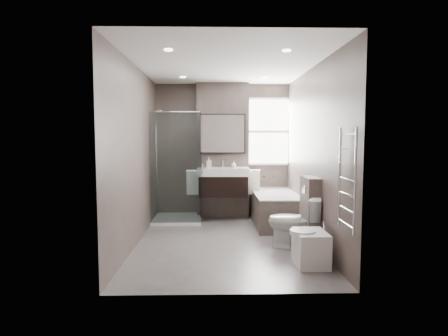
{
  "coord_description": "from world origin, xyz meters",
  "views": [
    {
      "loc": [
        -0.16,
        -5.51,
        1.57
      ],
      "look_at": [
        -0.02,
        0.15,
        1.1
      ],
      "focal_mm": 30.0,
      "sensor_mm": 36.0,
      "label": 1
    }
  ],
  "objects_px": {
    "vanity": "(223,181)",
    "bidet": "(310,247)",
    "toilet": "(294,221)",
    "bathtub": "(275,207)"
  },
  "relations": [
    {
      "from": "vanity",
      "to": "bidet",
      "type": "distance_m",
      "value": 2.73
    },
    {
      "from": "bidet",
      "to": "vanity",
      "type": "bearing_deg",
      "value": 112.28
    },
    {
      "from": "vanity",
      "to": "toilet",
      "type": "relative_size",
      "value": 1.27
    },
    {
      "from": "bathtub",
      "to": "toilet",
      "type": "xyz_separation_m",
      "value": [
        0.05,
        -1.42,
        0.06
      ]
    },
    {
      "from": "bidet",
      "to": "bathtub",
      "type": "bearing_deg",
      "value": 92.37
    },
    {
      "from": "toilet",
      "to": "bidet",
      "type": "height_order",
      "value": "toilet"
    },
    {
      "from": "bathtub",
      "to": "bidet",
      "type": "relative_size",
      "value": 2.98
    },
    {
      "from": "bathtub",
      "to": "toilet",
      "type": "bearing_deg",
      "value": -88.18
    },
    {
      "from": "toilet",
      "to": "bidet",
      "type": "bearing_deg",
      "value": 18.67
    },
    {
      "from": "toilet",
      "to": "bathtub",
      "type": "bearing_deg",
      "value": -162.95
    }
  ]
}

